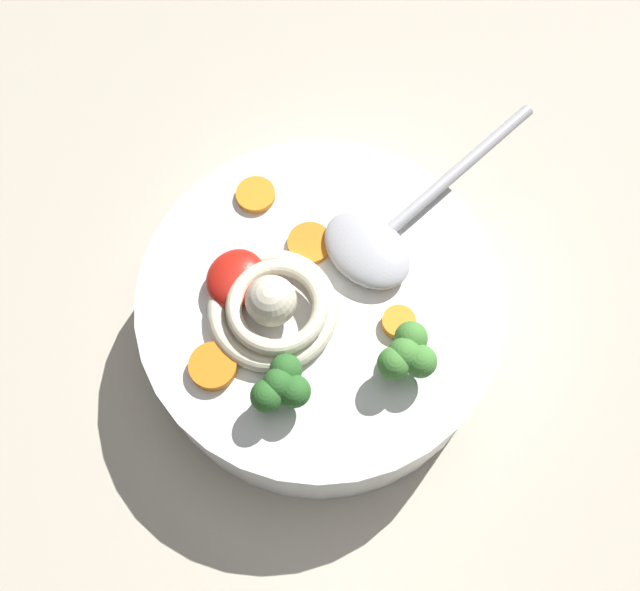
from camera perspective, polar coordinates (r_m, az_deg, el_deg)
table_slab at (r=51.35cm, az=2.00°, el=-6.70°), size 93.29×93.29×3.83cm
soup_bowl at (r=47.40cm, az=0.00°, el=-1.40°), size 22.51×22.51×6.27cm
noodle_pile at (r=43.14cm, az=-3.79°, el=-1.23°), size 8.60×8.43×3.46cm
soup_spoon at (r=45.55cm, az=4.90°, el=4.64°), size 17.13×9.98×1.60cm
chili_sauce_dollop at (r=44.34cm, az=-6.52°, el=1.31°), size 3.92×3.53×1.77cm
broccoli_floret_beside_noodles at (r=40.94cm, az=-3.00°, el=-6.96°), size 3.64×3.13×2.88cm
broccoli_floret_right at (r=41.67cm, az=6.81°, el=-4.44°), size 3.73×3.21×2.95cm
carrot_slice_center at (r=45.77cm, az=-0.79°, el=4.06°), size 2.79×2.79×0.48cm
carrot_slice_beside_chili at (r=43.14cm, az=-8.27°, el=-5.45°), size 2.79×2.79×0.72cm
carrot_slice_extra_b at (r=47.60cm, az=-5.00°, el=7.77°), size 2.51×2.51×0.47cm
carrot_slice_extra_a at (r=43.85cm, az=6.10°, el=-2.06°), size 2.00×2.00×0.66cm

